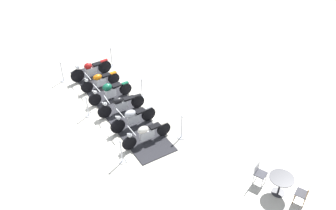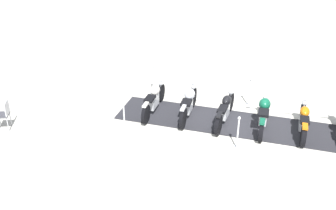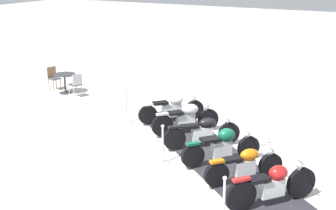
% 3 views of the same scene
% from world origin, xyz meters
% --- Properties ---
extents(ground_plane, '(80.00, 80.00, 0.00)m').
position_xyz_m(ground_plane, '(0.00, 0.00, 0.00)').
color(ground_plane, beige).
extents(display_platform, '(7.27, 6.56, 0.04)m').
position_xyz_m(display_platform, '(0.00, 0.00, 0.02)').
color(display_platform, '#28282D').
rests_on(display_platform, ground_plane).
extents(motorcycle_maroon, '(1.47, 1.87, 1.04)m').
position_xyz_m(motorcycle_maroon, '(2.29, -1.92, 0.51)').
color(motorcycle_maroon, black).
rests_on(motorcycle_maroon, display_platform).
extents(motorcycle_copper, '(1.41, 1.67, 0.90)m').
position_xyz_m(motorcycle_copper, '(1.38, -1.14, 0.46)').
color(motorcycle_copper, black).
rests_on(motorcycle_copper, display_platform).
extents(motorcycle_forest, '(1.51, 1.81, 0.92)m').
position_xyz_m(motorcycle_forest, '(0.48, -0.36, 0.51)').
color(motorcycle_forest, black).
rests_on(motorcycle_forest, display_platform).
extents(motorcycle_black, '(1.66, 1.69, 0.93)m').
position_xyz_m(motorcycle_black, '(-0.43, 0.41, 0.48)').
color(motorcycle_black, black).
rests_on(motorcycle_black, display_platform).
extents(motorcycle_chrome, '(1.46, 1.76, 0.98)m').
position_xyz_m(motorcycle_chrome, '(-1.33, 1.20, 0.53)').
color(motorcycle_chrome, black).
rests_on(motorcycle_chrome, display_platform).
extents(motorcycle_cream, '(1.53, 1.79, 0.92)m').
position_xyz_m(motorcycle_cream, '(-2.24, 1.98, 0.50)').
color(motorcycle_cream, black).
rests_on(motorcycle_cream, display_platform).
extents(stanchion_right_mid, '(0.33, 0.33, 1.05)m').
position_xyz_m(stanchion_right_mid, '(0.91, 1.06, 0.33)').
color(stanchion_right_mid, silver).
rests_on(stanchion_right_mid, ground_plane).
extents(stanchion_left_mid, '(0.33, 0.33, 1.05)m').
position_xyz_m(stanchion_left_mid, '(-0.91, -1.06, 0.33)').
color(stanchion_left_mid, silver).
rests_on(stanchion_left_mid, ground_plane).
extents(stanchion_left_rear, '(0.36, 0.36, 1.14)m').
position_xyz_m(stanchion_left_rear, '(-3.54, 1.20, 0.34)').
color(stanchion_left_rear, silver).
rests_on(stanchion_left_rear, ground_plane).
extents(stanchion_right_rear, '(0.28, 0.28, 1.11)m').
position_xyz_m(stanchion_right_rear, '(-1.73, 3.32, 0.41)').
color(stanchion_right_rear, silver).
rests_on(stanchion_right_rear, ground_plane).
extents(cafe_table, '(0.87, 0.87, 0.78)m').
position_xyz_m(cafe_table, '(-7.67, 3.05, 0.59)').
color(cafe_table, '#2D2D33').
rests_on(cafe_table, ground_plane).
extents(cafe_chair_near_table, '(0.51, 0.51, 0.93)m').
position_xyz_m(cafe_chair_near_table, '(-6.89, 2.79, 0.55)').
color(cafe_chair_near_table, '#B7B7BC').
rests_on(cafe_chair_near_table, ground_plane).
extents(cafe_chair_across_table, '(0.49, 0.49, 0.93)m').
position_xyz_m(cafe_chair_across_table, '(-8.46, 3.28, 0.53)').
color(cafe_chair_across_table, olive).
rests_on(cafe_chair_across_table, ground_plane).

